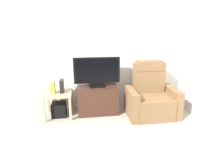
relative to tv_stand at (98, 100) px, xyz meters
name	(u,v)px	position (x,y,z in m)	size (l,w,h in m)	color
ground_plane	(106,132)	(0.06, -0.82, -0.28)	(6.40, 6.40, 0.00)	#9E998E
wall_back	(98,48)	(0.06, 0.31, 1.02)	(6.40, 0.06, 2.60)	silver
wall_side	(217,53)	(1.94, -0.82, 1.02)	(0.06, 4.48, 2.60)	silver
tv_stand	(98,100)	(0.00, 0.00, 0.00)	(0.81, 0.49, 0.55)	#3D2319
television	(97,71)	(0.00, 0.02, 0.59)	(0.92, 0.20, 0.60)	black
recliner_armchair	(151,97)	(1.06, -0.26, 0.09)	(0.98, 0.78, 1.08)	brown
side_table	(58,96)	(-0.78, -0.05, 0.14)	(0.54, 0.54, 0.50)	tan
subwoofer_box	(59,109)	(-0.78, -0.05, -0.14)	(0.28, 0.28, 0.28)	black
book_leftmost	(52,89)	(-0.88, -0.07, 0.31)	(0.04, 0.10, 0.17)	gold
book_middle	(54,87)	(-0.84, -0.07, 0.34)	(0.03, 0.13, 0.23)	gold
game_console	(62,86)	(-0.69, -0.04, 0.34)	(0.07, 0.20, 0.25)	black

